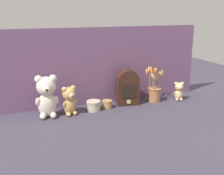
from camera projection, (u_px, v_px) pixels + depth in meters
The scene contains 9 objects.
ground_plane at pixel (113, 108), 2.11m from camera, with size 4.00×4.00×0.00m, color #3D3847.
backdrop_wall at pixel (105, 66), 2.18m from camera, with size 1.61×0.02×0.59m.
teddy_bear_large at pixel (47, 95), 1.90m from camera, with size 0.16×0.15×0.30m.
teddy_bear_medium at pixel (69, 100), 1.95m from camera, with size 0.12×0.11×0.21m.
teddy_bear_small at pixel (179, 91), 2.28m from camera, with size 0.09×0.08×0.15m.
flower_vase at pixel (154, 91), 2.25m from camera, with size 0.13×0.14×0.29m.
vintage_radio at pixel (127, 87), 2.16m from camera, with size 0.18×0.12×0.28m.
decorative_tin_tall at pixel (107, 104), 2.11m from camera, with size 0.08×0.08×0.06m.
decorative_tin_short at pixel (93, 106), 2.06m from camera, with size 0.11×0.11×0.07m.
Camera 1 is at (-0.74, -1.85, 0.72)m, focal length 45.00 mm.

